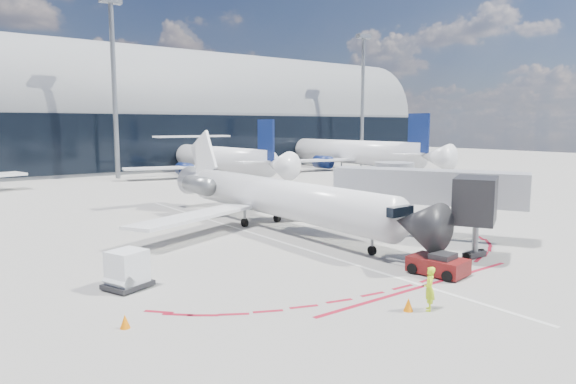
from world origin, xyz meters
TOP-DOWN VIEW (x-y plane):
  - ground at (0.00, 0.00)m, footprint 260.00×260.00m
  - apron_centerline at (0.00, 2.00)m, footprint 0.25×40.00m
  - apron_stop_bar at (0.00, -11.50)m, footprint 14.00×0.25m
  - terminal_building at (0.00, 64.97)m, footprint 150.00×24.15m
  - jet_bridge at (9.79, -3.01)m, footprint 10.03×15.20m
  - light_mast_centre at (5.00, 48.00)m, footprint 0.70×0.70m
  - light_mast_east at (55.00, 48.00)m, footprint 0.70×0.70m
  - regional_jet at (2.33, 4.93)m, footprint 23.77×29.31m
  - pushback_tug at (2.19, -10.67)m, footprint 2.35×4.68m
  - ramp_worker at (-2.52, -13.74)m, footprint 0.82×0.79m
  - uld_container at (-11.75, -3.14)m, footprint 2.47×2.30m
  - safety_cone_left at (-13.56, -7.90)m, footprint 0.40×0.40m
  - safety_cone_right at (-3.29, -13.28)m, footprint 0.41×0.41m
  - bg_airliner_2 at (18.29, 42.97)m, footprint 32.95×34.89m
  - bg_airliner_3 at (43.70, 40.25)m, footprint 36.98×39.16m

SIDE VIEW (x-z plane):
  - ground at x=0.00m, z-range 0.00..0.00m
  - apron_centerline at x=0.00m, z-range 0.00..0.01m
  - apron_stop_bar at x=0.00m, z-range 0.00..0.01m
  - safety_cone_left at x=-13.56m, z-range 0.00..0.55m
  - safety_cone_right at x=-3.29m, z-range 0.00..0.57m
  - pushback_tug at x=2.19m, z-range -0.07..1.12m
  - uld_container at x=-11.75m, z-range -0.01..1.86m
  - ramp_worker at x=-2.52m, z-range 0.00..1.90m
  - regional_jet at x=2.33m, z-range -1.22..6.12m
  - jet_bridge at x=9.79m, z-range 0.56..5.46m
  - bg_airliner_2 at x=18.29m, z-range 0.00..10.66m
  - bg_airliner_3 at x=43.70m, z-range 0.00..11.96m
  - terminal_building at x=0.00m, z-range -3.48..20.52m
  - light_mast_centre at x=5.00m, z-range 0.00..25.00m
  - light_mast_east at x=55.00m, z-range 0.00..25.00m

